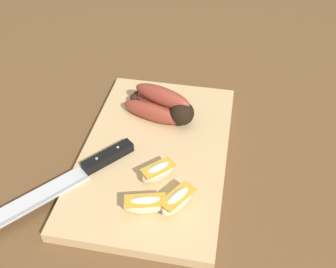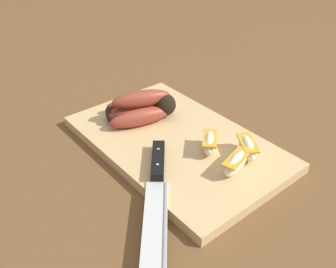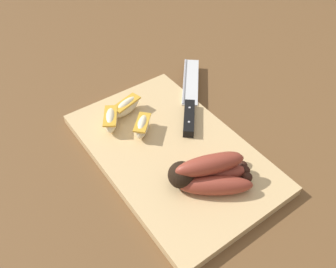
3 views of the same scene
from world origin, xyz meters
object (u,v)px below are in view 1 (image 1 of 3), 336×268
object	(u,v)px
apple_wedge_middle	(158,172)
apple_wedge_far	(178,200)
apple_wedge_near	(144,204)
banana_bunch	(163,105)
chefs_knife	(85,170)

from	to	relation	value
apple_wedge_middle	apple_wedge_far	size ratio (longest dim) A/B	0.87
apple_wedge_near	apple_wedge_far	world-z (taller)	same
banana_bunch	apple_wedge_middle	size ratio (longest dim) A/B	2.47
apple_wedge_near	apple_wedge_middle	bearing A→B (deg)	-7.04
banana_bunch	apple_wedge_near	xyz separation A→B (m)	(-0.24, -0.02, -0.01)
chefs_knife	apple_wedge_middle	world-z (taller)	apple_wedge_middle
apple_wedge_near	apple_wedge_far	distance (m)	0.05
chefs_knife	banana_bunch	bearing A→B (deg)	-29.46
chefs_knife	apple_wedge_far	bearing A→B (deg)	-104.62
apple_wedge_near	apple_wedge_far	xyz separation A→B (m)	(0.02, -0.05, 0.00)
chefs_knife	apple_wedge_middle	bearing A→B (deg)	-85.89
apple_wedge_middle	banana_bunch	bearing A→B (deg)	8.60
chefs_knife	apple_wedge_far	world-z (taller)	apple_wedge_far
chefs_knife	apple_wedge_far	distance (m)	0.18
banana_bunch	chefs_knife	size ratio (longest dim) A/B	0.65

